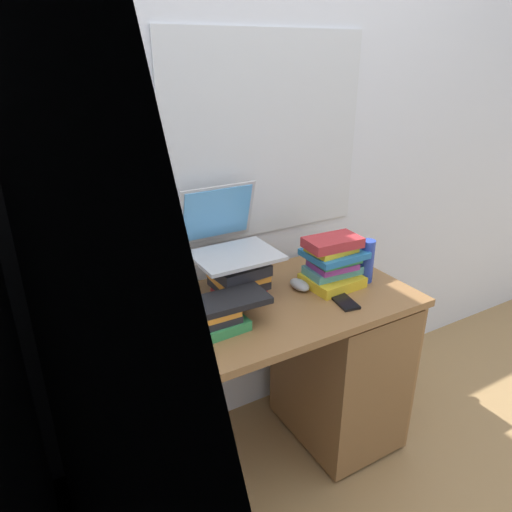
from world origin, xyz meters
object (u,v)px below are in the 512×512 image
desk (319,362)px  book_stack_side (333,262)px  computer_mouse (300,285)px  cell_phone (344,301)px  keyboard (209,306)px  book_stack_tall (238,275)px  laptop (229,237)px  water_bottle (367,261)px  mug (96,315)px  book_stack_keyboard_riser (209,319)px

desk → book_stack_side: book_stack_side is taller
computer_mouse → cell_phone: bearing=-65.1°
keyboard → book_stack_tall: bearing=42.5°
computer_mouse → cell_phone: size_ratio=0.76×
book_stack_side → laptop: laptop is taller
book_stack_side → water_bottle: bearing=-18.6°
cell_phone → mug: bearing=171.0°
book_stack_keyboard_riser → water_bottle: (0.71, 0.01, 0.05)m
keyboard → computer_mouse: size_ratio=4.04×
book_stack_side → keyboard: 0.58m
book_stack_keyboard_riser → cell_phone: book_stack_keyboard_riser is taller
desk → keyboard: size_ratio=3.05×
desk → cell_phone: size_ratio=9.43×
desk → computer_mouse: 0.38m
desk → keyboard: bearing=-175.5°
book_stack_tall → mug: book_stack_tall is taller
book_stack_keyboard_riser → keyboard: 0.06m
desk → computer_mouse: size_ratio=12.33×
book_stack_side → water_bottle: book_stack_side is taller
book_stack_keyboard_riser → laptop: 0.35m
mug → water_bottle: water_bottle is taller
computer_mouse → book_stack_keyboard_riser: bearing=-168.5°
book_stack_keyboard_riser → computer_mouse: bearing=11.5°
book_stack_side → mug: bearing=170.9°
desk → book_stack_keyboard_riser: (-0.51, -0.03, 0.38)m
book_stack_tall → cell_phone: 0.41m
keyboard → mug: 0.39m
book_stack_side → water_bottle: 0.15m
desk → mug: size_ratio=10.04×
cell_phone → computer_mouse: bearing=124.8°
desk → book_stack_tall: 0.55m
book_stack_side → mug: 0.91m
book_stack_side → cell_phone: 0.18m
mug → cell_phone: 0.89m
book_stack_tall → water_bottle: water_bottle is taller
cell_phone → book_stack_side: bearing=78.9°
book_stack_side → cell_phone: (-0.06, -0.14, -0.09)m
book_stack_side → keyboard: size_ratio=0.58×
book_stack_keyboard_riser → water_bottle: water_bottle is taller
book_stack_keyboard_riser → computer_mouse: book_stack_keyboard_riser is taller
water_bottle → book_stack_side: bearing=161.4°
water_bottle → cell_phone: water_bottle is taller
desk → cell_phone: (0.00, -0.12, 0.35)m
book_stack_keyboard_riser → mug: 0.38m
computer_mouse → cell_phone: 0.19m
keyboard → book_stack_keyboard_riser: bearing=67.3°
mug → cell_phone: size_ratio=0.94×
computer_mouse → book_stack_side: bearing=-12.8°
computer_mouse → mug: size_ratio=0.81×
book_stack_side → computer_mouse: bearing=167.2°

